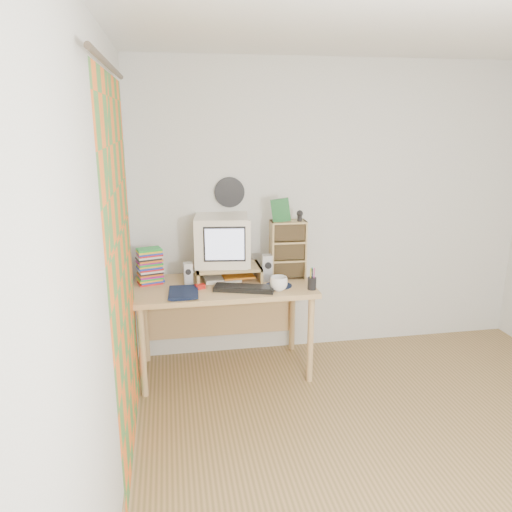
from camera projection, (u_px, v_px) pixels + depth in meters
name	position (u px, v px, depth m)	size (l,w,h in m)	color
floor	(421.00, 465.00, 3.01)	(3.50, 3.50, 0.00)	#9B7749
ceiling	(468.00, 12.00, 2.34)	(3.50, 3.50, 0.00)	white
back_wall	(336.00, 210.00, 4.34)	(3.50, 3.50, 0.00)	silver
left_wall	(104.00, 285.00, 2.38)	(3.50, 3.50, 0.00)	silver
curtain	(122.00, 274.00, 2.87)	(2.20, 2.20, 0.00)	orange
wall_disc	(230.00, 192.00, 4.11)	(0.25, 0.25, 0.02)	black
desk	(223.00, 298.00, 4.04)	(1.40, 0.70, 0.75)	tan
monitor_riser	(228.00, 269.00, 4.02)	(0.52, 0.30, 0.12)	tan
crt_monitor	(222.00, 241.00, 4.00)	(0.42, 0.42, 0.40)	silver
speaker_left	(188.00, 274.00, 3.91)	(0.07, 0.07, 0.18)	silver
speaker_right	(267.00, 268.00, 4.01)	(0.08, 0.08, 0.22)	silver
keyboard	(244.00, 288.00, 3.81)	(0.46, 0.15, 0.03)	black
dvd_stack	(150.00, 268.00, 3.93)	(0.18, 0.13, 0.26)	brown
cd_rack	(288.00, 250.00, 4.05)	(0.29, 0.15, 0.48)	tan
mug	(279.00, 284.00, 3.79)	(0.14, 0.14, 0.11)	white
diary	(168.00, 291.00, 3.70)	(0.27, 0.20, 0.05)	#0E1734
mousepad	(279.00, 285.00, 3.91)	(0.21, 0.21, 0.00)	black
pen_cup	(312.00, 281.00, 3.81)	(0.07, 0.07, 0.13)	black
papers	(228.00, 277.00, 4.06)	(0.29, 0.21, 0.04)	silver
red_box	(200.00, 287.00, 3.84)	(0.07, 0.04, 0.04)	#B31A13
game_box	(281.00, 210.00, 3.94)	(0.14, 0.03, 0.18)	#175224
webcam	(300.00, 216.00, 3.97)	(0.05, 0.05, 0.09)	black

